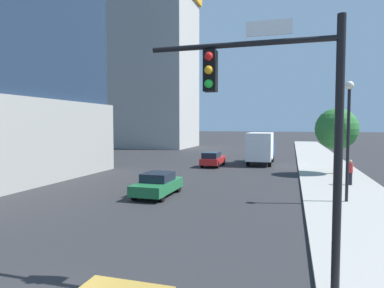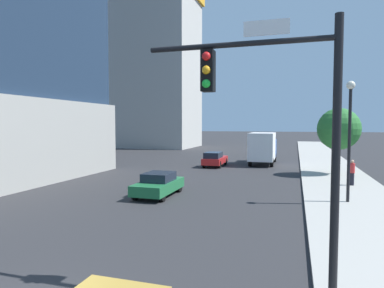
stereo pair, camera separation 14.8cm
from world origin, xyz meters
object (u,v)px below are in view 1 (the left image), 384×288
at_px(street_tree, 337,129).
at_px(car_red, 213,159).
at_px(construction_building, 152,58).
at_px(traffic_light_pole, 279,107).
at_px(street_lamp, 348,124).
at_px(car_green, 158,184).
at_px(box_truck, 261,147).
at_px(pedestrian_red_shirt, 350,172).

relative_size(street_tree, car_red, 1.26).
relative_size(construction_building, car_red, 9.36).
relative_size(construction_building, traffic_light_pole, 6.13).
distance_m(street_lamp, street_tree, 10.78).
distance_m(construction_building, street_lamp, 49.86).
xyz_separation_m(construction_building, car_green, (17.63, -40.24, -15.86)).
xyz_separation_m(street_tree, car_green, (-11.12, -11.63, -3.16)).
distance_m(street_lamp, car_green, 11.05).
bearing_deg(box_truck, construction_building, 134.55).
xyz_separation_m(traffic_light_pole, car_red, (-7.28, 24.36, -3.90)).
height_order(street_tree, box_truck, street_tree).
bearing_deg(street_tree, car_green, -133.71).
relative_size(car_red, car_green, 1.06).
distance_m(construction_building, car_green, 46.70).
distance_m(construction_building, street_tree, 42.50).
distance_m(street_tree, car_red, 11.89).
distance_m(traffic_light_pole, car_red, 25.72).
distance_m(construction_building, box_truck, 34.73).
height_order(street_lamp, pedestrian_red_shirt, street_lamp).
distance_m(street_tree, box_truck, 9.31).
xyz_separation_m(construction_building, traffic_light_pole, (24.91, -50.11, -11.89)).
relative_size(construction_building, box_truck, 5.96).
bearing_deg(traffic_light_pole, box_truck, 95.84).
bearing_deg(car_green, box_truck, 75.97).
distance_m(car_red, car_green, 14.49).
relative_size(traffic_light_pole, car_green, 1.61).
distance_m(traffic_light_pole, street_tree, 21.86).
bearing_deg(car_green, street_tree, 46.29).
height_order(street_lamp, box_truck, street_lamp).
height_order(car_red, pedestrian_red_shirt, pedestrian_red_shirt).
xyz_separation_m(construction_building, car_red, (17.63, -25.75, -15.78)).
relative_size(traffic_light_pole, box_truck, 0.97).
distance_m(street_tree, pedestrian_red_shirt, 6.09).
height_order(car_red, car_green, car_red).
height_order(box_truck, pedestrian_red_shirt, box_truck).
distance_m(construction_building, pedestrian_red_shirt, 47.32).
distance_m(construction_building, traffic_light_pole, 57.21).
xyz_separation_m(street_lamp, car_red, (-10.42, 13.60, -3.49)).
distance_m(car_green, box_truck, 18.39).
relative_size(car_red, pedestrian_red_shirt, 2.53).
height_order(construction_building, traffic_light_pole, construction_building).
bearing_deg(street_lamp, construction_building, 125.49).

